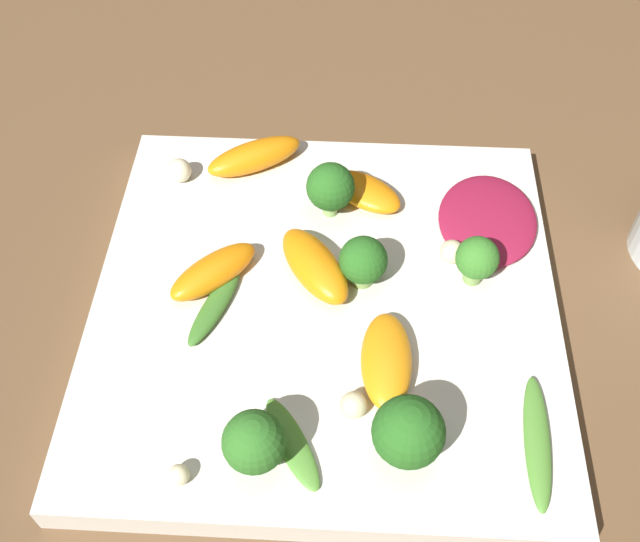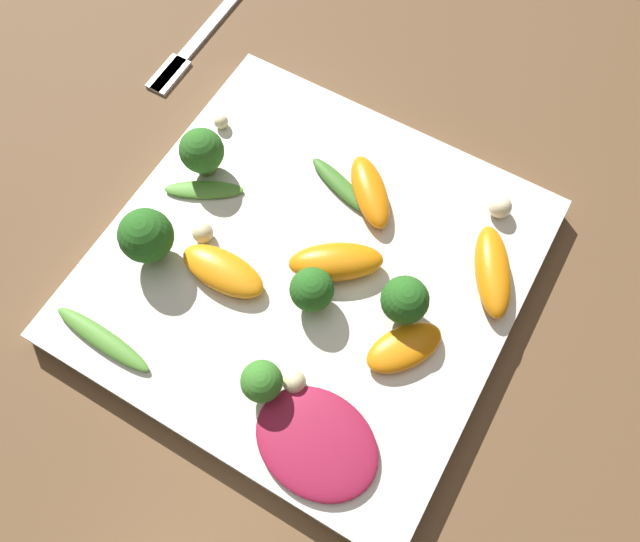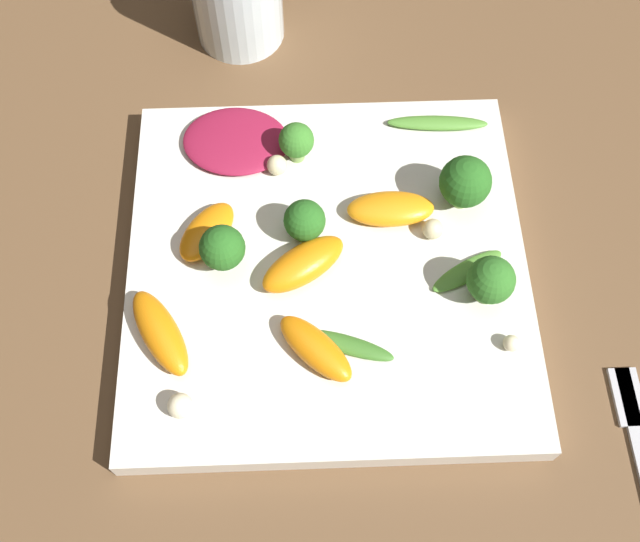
% 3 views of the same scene
% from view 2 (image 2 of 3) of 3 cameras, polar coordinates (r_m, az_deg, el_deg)
% --- Properties ---
extents(ground_plane, '(2.40, 2.40, 0.00)m').
position_cam_2_polar(ground_plane, '(0.49, -0.95, -0.47)').
color(ground_plane, brown).
extents(plate, '(0.31, 0.31, 0.02)m').
position_cam_2_polar(plate, '(0.48, -0.97, 0.04)').
color(plate, silver).
rests_on(plate, ground_plane).
extents(fork, '(0.02, 0.20, 0.01)m').
position_cam_2_polar(fork, '(0.64, -10.77, 20.51)').
color(fork, '#B2B2B7').
rests_on(fork, ground_plane).
extents(radicchio_leaf_0, '(0.10, 0.08, 0.01)m').
position_cam_2_polar(radicchio_leaf_0, '(0.43, -0.31, -15.43)').
color(radicchio_leaf_0, maroon).
rests_on(radicchio_leaf_0, plate).
extents(orange_segment_0, '(0.06, 0.08, 0.02)m').
position_cam_2_polar(orange_segment_0, '(0.48, 15.50, -0.02)').
color(orange_segment_0, orange).
rests_on(orange_segment_0, plate).
extents(orange_segment_1, '(0.08, 0.06, 0.02)m').
position_cam_2_polar(orange_segment_1, '(0.46, 1.47, 0.84)').
color(orange_segment_1, orange).
rests_on(orange_segment_1, plate).
extents(orange_segment_2, '(0.06, 0.07, 0.01)m').
position_cam_2_polar(orange_segment_2, '(0.45, 7.71, -6.95)').
color(orange_segment_2, orange).
rests_on(orange_segment_2, plate).
extents(orange_segment_3, '(0.06, 0.07, 0.02)m').
position_cam_2_polar(orange_segment_3, '(0.50, 4.59, 7.25)').
color(orange_segment_3, orange).
rests_on(orange_segment_3, plate).
extents(orange_segment_4, '(0.07, 0.03, 0.02)m').
position_cam_2_polar(orange_segment_4, '(0.47, -8.87, 0.00)').
color(orange_segment_4, orange).
rests_on(orange_segment_4, plate).
extents(broccoli_floret_0, '(0.04, 0.04, 0.04)m').
position_cam_2_polar(broccoli_floret_0, '(0.51, -10.75, 10.69)').
color(broccoli_floret_0, '#7A9E51').
rests_on(broccoli_floret_0, plate).
extents(broccoli_floret_1, '(0.03, 0.03, 0.04)m').
position_cam_2_polar(broccoli_floret_1, '(0.44, -0.75, -1.76)').
color(broccoli_floret_1, '#7A9E51').
rests_on(broccoli_floret_1, plate).
extents(broccoli_floret_2, '(0.03, 0.03, 0.04)m').
position_cam_2_polar(broccoli_floret_2, '(0.42, -5.34, -10.05)').
color(broccoli_floret_2, '#7A9E51').
rests_on(broccoli_floret_2, plate).
extents(broccoli_floret_3, '(0.04, 0.04, 0.05)m').
position_cam_2_polar(broccoli_floret_3, '(0.47, -15.60, 3.08)').
color(broccoli_floret_3, '#7A9E51').
rests_on(broccoli_floret_3, plate).
extents(broccoli_floret_4, '(0.03, 0.03, 0.04)m').
position_cam_2_polar(broccoli_floret_4, '(0.44, 7.56, -3.02)').
color(broccoli_floret_4, '#84AD5B').
rests_on(broccoli_floret_4, plate).
extents(arugula_sprig_0, '(0.06, 0.05, 0.01)m').
position_cam_2_polar(arugula_sprig_0, '(0.51, -10.56, 7.32)').
color(arugula_sprig_0, '#518E33').
rests_on(arugula_sprig_0, plate).
extents(arugula_sprig_1, '(0.09, 0.02, 0.01)m').
position_cam_2_polar(arugula_sprig_1, '(0.48, -19.27, -5.90)').
color(arugula_sprig_1, '#518E33').
rests_on(arugula_sprig_1, plate).
extents(arugula_sprig_2, '(0.07, 0.04, 0.01)m').
position_cam_2_polar(arugula_sprig_2, '(0.50, 1.89, 7.83)').
color(arugula_sprig_2, '#3D7528').
rests_on(arugula_sprig_2, plate).
extents(macadamia_nut_0, '(0.02, 0.02, 0.02)m').
position_cam_2_polar(macadamia_nut_0, '(0.51, 16.15, 5.66)').
color(macadamia_nut_0, beige).
rests_on(macadamia_nut_0, plate).
extents(macadamia_nut_1, '(0.01, 0.01, 0.01)m').
position_cam_2_polar(macadamia_nut_1, '(0.54, -9.03, 13.34)').
color(macadamia_nut_1, beige).
rests_on(macadamia_nut_1, plate).
extents(macadamia_nut_2, '(0.02, 0.02, 0.02)m').
position_cam_2_polar(macadamia_nut_2, '(0.44, -2.39, -10.04)').
color(macadamia_nut_2, beige).
rests_on(macadamia_nut_2, plate).
extents(macadamia_nut_3, '(0.02, 0.02, 0.02)m').
position_cam_2_polar(macadamia_nut_3, '(0.49, -10.68, 3.45)').
color(macadamia_nut_3, beige).
rests_on(macadamia_nut_3, plate).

